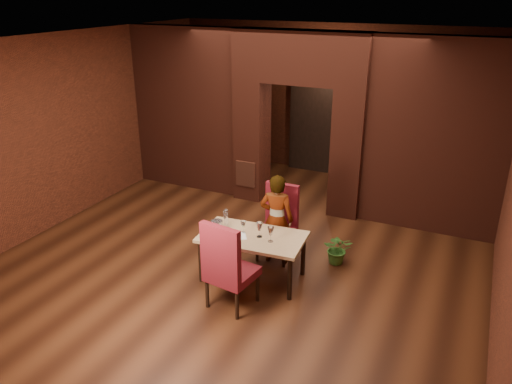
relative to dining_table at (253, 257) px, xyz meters
The scene contains 24 objects.
floor 0.91m from the dining_table, 116.27° to the left, with size 8.00×8.00×0.00m, color #432110.
ceiling 2.98m from the dining_table, 116.27° to the left, with size 7.00×8.00×0.04m, color silver.
wall_back 4.93m from the dining_table, 94.48° to the left, with size 7.00×0.04×3.20m, color maroon.
wall_front 3.50m from the dining_table, 96.55° to the right, with size 7.00×0.04×3.20m, color maroon.
wall_left 4.14m from the dining_table, 168.97° to the left, with size 0.04×8.00×3.20m, color maroon.
pillar_left 3.16m from the dining_table, 115.64° to the left, with size 0.55×0.55×2.30m, color maroon.
pillar_right 2.93m from the dining_table, 78.17° to the left, with size 0.55×0.55×2.30m, color maroon.
lintel 3.68m from the dining_table, 97.70° to the left, with size 2.45×0.55×0.90m, color maroon.
wing_wall_left 4.08m from the dining_table, 134.79° to the left, with size 2.27×0.35×3.20m, color maroon.
wing_wall_right 3.63m from the dining_table, 54.16° to the left, with size 2.27×0.35×3.20m, color maroon.
vent_panel 2.80m from the dining_table, 118.26° to the left, with size 0.40×0.03×0.50m, color brown.
rear_door 4.81m from the dining_table, 99.35° to the left, with size 0.90×0.08×2.10m, color black.
rear_door_frame 4.77m from the dining_table, 99.42° to the left, with size 1.02×0.04×2.22m, color black.
dining_table is the anchor object (origin of this frame).
chair_far 0.72m from the dining_table, 83.63° to the left, with size 0.52×0.52×1.14m, color maroon.
chair_near 0.74m from the dining_table, 86.72° to the right, with size 0.56×0.56×1.23m, color maroon.
person_seated 0.69m from the dining_table, 78.63° to the left, with size 0.51×0.33×1.40m, color white.
wine_glass_a 0.46m from the dining_table, behind, with size 0.07×0.07×0.18m, color white, non-canonical shape.
wine_glass_b 0.46m from the dining_table, ahead, with size 0.09×0.09×0.22m, color white, non-canonical shape.
wine_glass_c 0.54m from the dining_table, ahead, with size 0.09×0.09×0.22m, color silver, non-canonical shape.
tasting_sheet 0.42m from the dining_table, 148.28° to the right, with size 0.30×0.22×0.00m, color white.
wine_bucket 0.66m from the dining_table, 161.13° to the right, with size 0.16×0.16×0.20m, color silver.
water_bottle 0.66m from the dining_table, behind, with size 0.07×0.07×0.28m, color white.
potted_plant 1.35m from the dining_table, 43.17° to the left, with size 0.43×0.37×0.47m, color #336723.
Camera 1 is at (3.03, -6.31, 3.88)m, focal length 35.00 mm.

